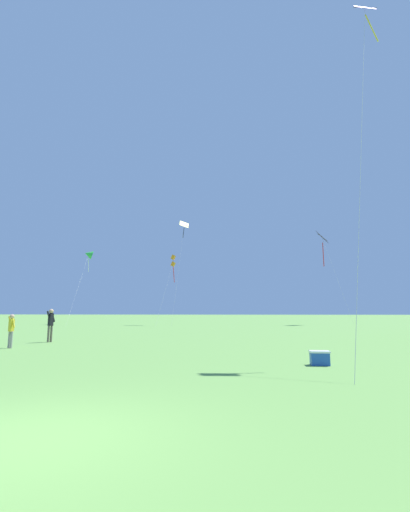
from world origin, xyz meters
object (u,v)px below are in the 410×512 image
(kite_orange_box, at_px, (173,262))
(picnic_cooler, at_px, (320,358))
(person_near_tree, at_px, (11,328))
(kite_black_large, at_px, (323,244))
(kite_purple_streamer, at_px, (366,23))
(kite_yellow_diamond, at_px, (184,229))
(kite_green_small, at_px, (89,254))
(person_with_spool, at_px, (51,322))

(kite_orange_box, xyz_separation_m, picnic_cooler, (11.11, -33.88, -7.87))
(person_near_tree, bearing_deg, kite_black_large, 56.72)
(kite_purple_streamer, relative_size, person_near_tree, 10.42)
(kite_purple_streamer, distance_m, picnic_cooler, 14.84)
(kite_purple_streamer, xyz_separation_m, kite_yellow_diamond, (-13.38, 32.71, -1.50))
(kite_orange_box, bearing_deg, kite_black_large, 9.40)
(kite_yellow_diamond, bearing_deg, kite_black_large, 4.37)
(kite_yellow_diamond, distance_m, kite_black_large, 18.95)
(kite_black_large, bearing_deg, person_near_tree, -123.28)
(kite_green_small, bearing_deg, person_with_spool, -69.67)
(kite_green_small, height_order, person_near_tree, kite_green_small)
(kite_black_large, xyz_separation_m, person_with_spool, (-21.62, -29.79, -9.63))
(kite_orange_box, height_order, picnic_cooler, kite_orange_box)
(kite_purple_streamer, relative_size, kite_yellow_diamond, 1.13)
(kite_green_small, xyz_separation_m, kite_orange_box, (12.36, -2.01, -1.47))
(kite_yellow_diamond, height_order, kite_black_large, kite_yellow_diamond)
(kite_purple_streamer, height_order, kite_black_large, kite_purple_streamer)
(kite_green_small, distance_m, person_with_spool, 31.58)
(kite_black_large, distance_m, kite_orange_box, 20.26)
(kite_orange_box, distance_m, person_near_tree, 30.72)
(kite_black_large, distance_m, person_near_tree, 40.78)
(kite_orange_box, bearing_deg, kite_green_small, 170.76)
(kite_purple_streamer, relative_size, kite_orange_box, 1.78)
(kite_green_small, height_order, kite_orange_box, kite_green_small)
(kite_yellow_diamond, xyz_separation_m, kite_black_large, (18.78, 1.43, -2.15))
(kite_purple_streamer, bearing_deg, kite_orange_box, 115.06)
(kite_orange_box, bearing_deg, kite_yellow_diamond, 60.40)
(kite_black_large, height_order, person_with_spool, kite_black_large)
(kite_green_small, xyz_separation_m, picnic_cooler, (23.48, -35.90, -9.34))
(kite_yellow_diamond, bearing_deg, person_with_spool, -95.73)
(person_near_tree, xyz_separation_m, person_with_spool, (0.10, 3.30, 0.16))
(kite_black_large, distance_m, person_with_spool, 38.05)
(kite_yellow_diamond, xyz_separation_m, person_near_tree, (-2.94, -31.66, -11.94))
(kite_black_large, bearing_deg, kite_yellow_diamond, -175.63)
(kite_green_small, height_order, person_with_spool, kite_green_small)
(kite_green_small, distance_m, picnic_cooler, 43.90)
(kite_yellow_diamond, xyz_separation_m, picnic_cooler, (10.06, -35.73, -12.64))
(kite_purple_streamer, xyz_separation_m, person_with_spool, (-16.23, 4.36, -13.28))
(kite_purple_streamer, bearing_deg, person_with_spool, 164.97)
(kite_orange_box, height_order, person_with_spool, kite_orange_box)
(person_near_tree, bearing_deg, kite_yellow_diamond, 84.69)
(person_with_spool, height_order, picnic_cooler, person_with_spool)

